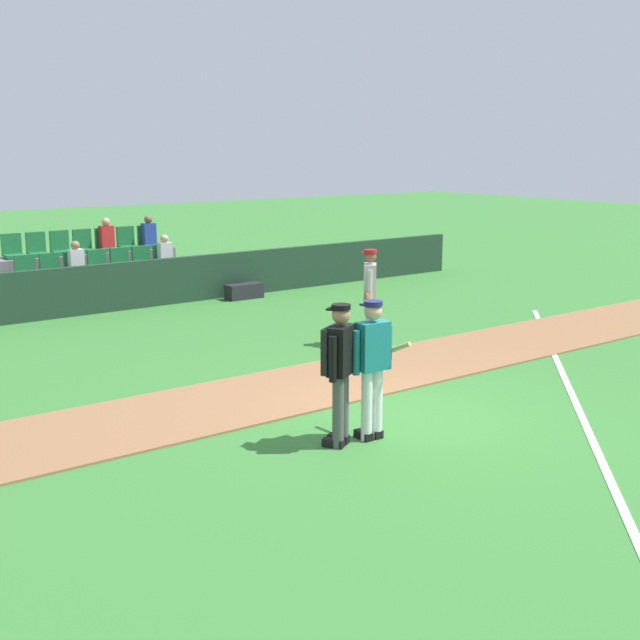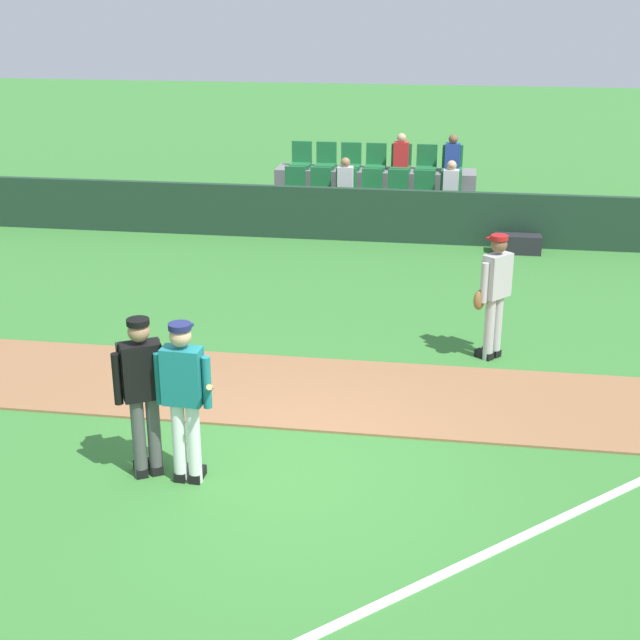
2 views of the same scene
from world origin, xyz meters
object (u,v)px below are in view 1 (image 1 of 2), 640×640
at_px(batter_teal_jersey, 372,364).
at_px(equipment_bag, 244,291).
at_px(runner_grey_jersey, 370,293).
at_px(umpire_home_plate, 339,366).

xyz_separation_m(batter_teal_jersey, equipment_bag, (3.83, 9.20, -0.79)).
height_order(batter_teal_jersey, runner_grey_jersey, same).
bearing_deg(umpire_home_plate, runner_grey_jersey, 45.75).
xyz_separation_m(umpire_home_plate, runner_grey_jersey, (3.66, 3.75, -0.04)).
xyz_separation_m(runner_grey_jersey, equipment_bag, (0.64, 5.37, -0.78)).
bearing_deg(equipment_bag, batter_teal_jersey, -112.61).
height_order(batter_teal_jersey, equipment_bag, batter_teal_jersey).
xyz_separation_m(batter_teal_jersey, runner_grey_jersey, (3.19, 3.82, -0.01)).
height_order(runner_grey_jersey, equipment_bag, runner_grey_jersey).
bearing_deg(umpire_home_plate, equipment_bag, 64.80).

